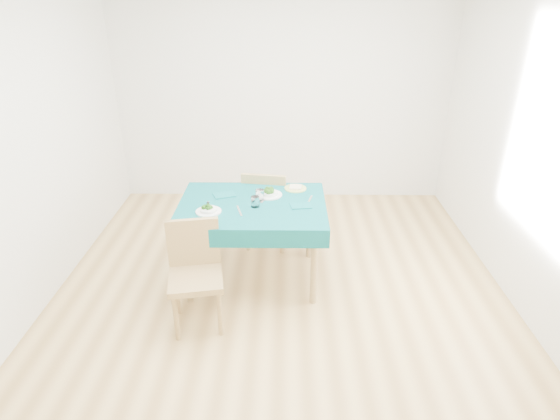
{
  "coord_description": "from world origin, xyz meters",
  "views": [
    {
      "loc": [
        0.04,
        -3.37,
        2.47
      ],
      "look_at": [
        0.0,
        0.0,
        0.85
      ],
      "focal_mm": 30.0,
      "sensor_mm": 36.0,
      "label": 1
    }
  ],
  "objects_px": {
    "chair_near": "(195,269)",
    "chair_far": "(267,196)",
    "bowl_near": "(208,209)",
    "bowl_far": "(269,192)",
    "side_plate": "(295,188)",
    "table": "(253,242)"
  },
  "relations": [
    {
      "from": "bowl_near",
      "to": "side_plate",
      "type": "xyz_separation_m",
      "value": [
        0.74,
        0.51,
        -0.03
      ]
    },
    {
      "from": "bowl_far",
      "to": "side_plate",
      "type": "distance_m",
      "value": 0.29
    },
    {
      "from": "table",
      "to": "side_plate",
      "type": "height_order",
      "value": "side_plate"
    },
    {
      "from": "chair_near",
      "to": "chair_far",
      "type": "height_order",
      "value": "chair_far"
    },
    {
      "from": "side_plate",
      "to": "table",
      "type": "bearing_deg",
      "value": -138.71
    },
    {
      "from": "chair_near",
      "to": "chair_far",
      "type": "distance_m",
      "value": 1.42
    },
    {
      "from": "chair_far",
      "to": "chair_near",
      "type": "bearing_deg",
      "value": 77.36
    },
    {
      "from": "chair_near",
      "to": "chair_far",
      "type": "relative_size",
      "value": 0.95
    },
    {
      "from": "chair_far",
      "to": "bowl_near",
      "type": "xyz_separation_m",
      "value": [
        -0.46,
        -0.82,
        0.25
      ]
    },
    {
      "from": "bowl_near",
      "to": "chair_far",
      "type": "bearing_deg",
      "value": 60.73
    },
    {
      "from": "table",
      "to": "side_plate",
      "type": "distance_m",
      "value": 0.64
    },
    {
      "from": "bowl_far",
      "to": "table",
      "type": "bearing_deg",
      "value": -128.15
    },
    {
      "from": "chair_far",
      "to": "bowl_far",
      "type": "xyz_separation_m",
      "value": [
        0.04,
        -0.47,
        0.25
      ]
    },
    {
      "from": "bowl_near",
      "to": "bowl_far",
      "type": "bearing_deg",
      "value": 35.41
    },
    {
      "from": "chair_far",
      "to": "side_plate",
      "type": "distance_m",
      "value": 0.47
    },
    {
      "from": "table",
      "to": "chair_far",
      "type": "height_order",
      "value": "chair_far"
    },
    {
      "from": "table",
      "to": "bowl_near",
      "type": "distance_m",
      "value": 0.57
    },
    {
      "from": "table",
      "to": "bowl_near",
      "type": "bearing_deg",
      "value": -154.23
    },
    {
      "from": "table",
      "to": "chair_far",
      "type": "relative_size",
      "value": 1.18
    },
    {
      "from": "chair_near",
      "to": "bowl_far",
      "type": "relative_size",
      "value": 4.36
    },
    {
      "from": "chair_near",
      "to": "bowl_near",
      "type": "xyz_separation_m",
      "value": [
        0.05,
        0.5,
        0.28
      ]
    },
    {
      "from": "chair_far",
      "to": "bowl_far",
      "type": "height_order",
      "value": "chair_far"
    }
  ]
}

